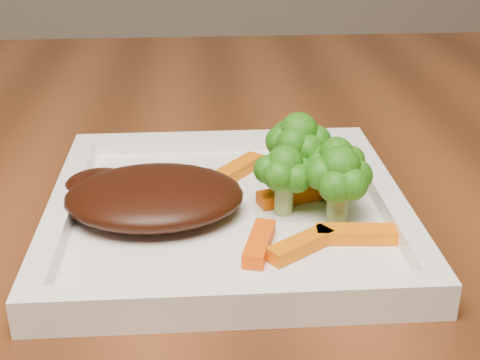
{
  "coord_description": "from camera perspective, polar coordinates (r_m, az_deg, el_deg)",
  "views": [
    {
      "loc": [
        -0.41,
        -0.68,
        1.0
      ],
      "look_at": [
        -0.38,
        -0.22,
        0.79
      ],
      "focal_mm": 50.0,
      "sensor_mm": 36.0,
      "label": 1
    }
  ],
  "objects": [
    {
      "name": "plate",
      "position": [
        0.52,
        -1.09,
        -3.1
      ],
      "size": [
        0.27,
        0.27,
        0.01
      ],
      "primitive_type": "cube",
      "color": "white",
      "rests_on": "dining_table"
    },
    {
      "name": "steak",
      "position": [
        0.51,
        -7.31,
        -1.36
      ],
      "size": [
        0.14,
        0.11,
        0.03
      ],
      "primitive_type": "ellipsoid",
      "rotation": [
        0.0,
        0.0,
        0.0
      ],
      "color": "#331107",
      "rests_on": "plate"
    },
    {
      "name": "broccoli_0",
      "position": [
        0.55,
        4.98,
        2.89
      ],
      "size": [
        0.08,
        0.08,
        0.07
      ],
      "primitive_type": null,
      "rotation": [
        0.0,
        0.0,
        -0.4
      ],
      "color": "#377A14",
      "rests_on": "plate"
    },
    {
      "name": "broccoli_1",
      "position": [
        0.53,
        8.16,
        1.35
      ],
      "size": [
        0.07,
        0.07,
        0.06
      ],
      "primitive_type": null,
      "rotation": [
        0.0,
        0.0,
        -0.37
      ],
      "color": "#366811",
      "rests_on": "plate"
    },
    {
      "name": "broccoli_2",
      "position": [
        0.5,
        8.42,
        -0.45
      ],
      "size": [
        0.07,
        0.07,
        0.06
      ],
      "primitive_type": null,
      "rotation": [
        0.0,
        0.0,
        0.2
      ],
      "color": "#2F7313",
      "rests_on": "plate"
    },
    {
      "name": "broccoli_3",
      "position": [
        0.5,
        3.81,
        0.34
      ],
      "size": [
        0.07,
        0.07,
        0.06
      ],
      "primitive_type": null,
      "rotation": [
        0.0,
        0.0,
        -0.42
      ],
      "color": "#346B11",
      "rests_on": "plate"
    },
    {
      "name": "carrot_0",
      "position": [
        0.46,
        5.18,
        -5.57
      ],
      "size": [
        0.05,
        0.04,
        0.01
      ],
      "primitive_type": "cube",
      "rotation": [
        0.0,
        0.0,
        0.62
      ],
      "color": "#E06803",
      "rests_on": "plate"
    },
    {
      "name": "carrot_1",
      "position": [
        0.48,
        10.02,
        -4.56
      ],
      "size": [
        0.06,
        0.02,
        0.01
      ],
      "primitive_type": "cube",
      "rotation": [
        0.0,
        0.0,
        -0.07
      ],
      "color": "orange",
      "rests_on": "plate"
    },
    {
      "name": "carrot_2",
      "position": [
        0.47,
        1.66,
        -5.4
      ],
      "size": [
        0.03,
        0.06,
        0.01
      ],
      "primitive_type": "cube",
      "rotation": [
        0.0,
        0.0,
        1.3
      ],
      "color": "#F64B04",
      "rests_on": "plate"
    },
    {
      "name": "carrot_4",
      "position": [
        0.58,
        -0.13,
        0.99
      ],
      "size": [
        0.05,
        0.05,
        0.01
      ],
      "primitive_type": "cube",
      "rotation": [
        0.0,
        0.0,
        0.89
      ],
      "color": "#E46403",
      "rests_on": "plate"
    },
    {
      "name": "carrot_6",
      "position": [
        0.53,
        4.74,
        -1.22
      ],
      "size": [
        0.06,
        0.04,
        0.01
      ],
      "primitive_type": "cube",
      "rotation": [
        0.0,
        0.0,
        0.33
      ],
      "color": "#CC4F03",
      "rests_on": "plate"
    }
  ]
}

